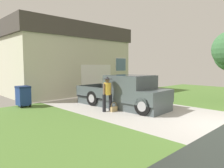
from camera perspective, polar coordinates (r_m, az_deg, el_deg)
name	(u,v)px	position (r m, az deg, el deg)	size (l,w,h in m)	color
pickup_truck	(128,93)	(10.62, 4.31, -2.48)	(2.25, 5.19, 1.68)	#465153
person_with_hat	(107,92)	(9.77, -1.29, -2.19)	(0.54, 0.48, 1.65)	black
handbag	(114,108)	(9.84, 0.49, -6.76)	(0.38, 0.14, 0.44)	tan
house_with_garage	(66,60)	(17.08, -12.67, 6.51)	(9.13, 5.86, 5.16)	beige
wheeled_trash_bin	(23,96)	(11.81, -23.24, -2.95)	(0.60, 0.72, 1.09)	navy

